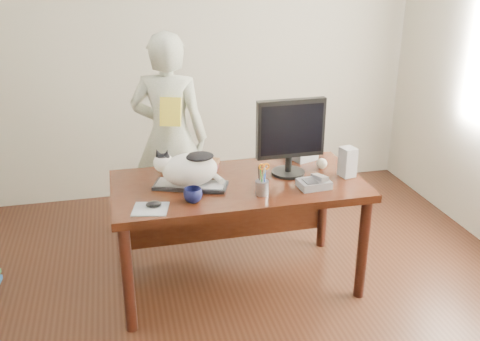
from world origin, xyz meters
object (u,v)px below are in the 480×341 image
object	(u,v)px
baseball	(322,164)
calculator	(300,154)
person	(170,137)
mouse	(154,204)
cat	(188,168)
pen_cup	(262,186)
speaker	(348,162)
desk	(235,198)
book_stack	(200,165)
coffee_mug	(193,195)
phone	(315,183)
keyboard	(191,185)
monitor	(291,133)

from	to	relation	value
baseball	calculator	distance (m)	0.24
person	mouse	bearing A→B (deg)	98.04
cat	pen_cup	distance (m)	0.48
speaker	pen_cup	bearing A→B (deg)	-177.51
desk	book_stack	xyz separation A→B (m)	(-0.21, 0.18, 0.19)
coffee_mug	baseball	xyz separation A→B (m)	(0.93, 0.32, -0.01)
pen_cup	cat	bearing A→B (deg)	153.19
coffee_mug	phone	xyz separation A→B (m)	(0.77, 0.03, -0.01)
coffee_mug	mouse	bearing A→B (deg)	-174.55
cat	mouse	world-z (taller)	cat
cat	phone	world-z (taller)	cat
desk	speaker	bearing A→B (deg)	-11.22
keyboard	calculator	xyz separation A→B (m)	(0.84, 0.34, 0.02)
keyboard	baseball	size ratio (longest dim) A/B	6.70
mouse	coffee_mug	distance (m)	0.23
coffee_mug	speaker	world-z (taller)	speaker
keyboard	coffee_mug	world-z (taller)	coffee_mug
keyboard	speaker	world-z (taller)	speaker
monitor	mouse	size ratio (longest dim) A/B	5.08
desk	cat	world-z (taller)	cat
desk	monitor	size ratio (longest dim) A/B	3.13
person	monitor	bearing A→B (deg)	150.03
book_stack	calculator	bearing A→B (deg)	27.88
baseball	desk	bearing A→B (deg)	-178.47
mouse	coffee_mug	world-z (taller)	coffee_mug
baseball	person	bearing A→B (deg)	141.25
coffee_mug	speaker	xyz separation A→B (m)	(1.04, 0.16, 0.05)
monitor	baseball	xyz separation A→B (m)	(0.25, 0.05, -0.25)
mouse	speaker	bearing A→B (deg)	21.05
speaker	person	size ratio (longest dim) A/B	0.12
desk	book_stack	size ratio (longest dim) A/B	5.55
cat	speaker	bearing A→B (deg)	17.51
baseball	cat	bearing A→B (deg)	-173.89
monitor	mouse	distance (m)	1.00
baseball	pen_cup	bearing A→B (deg)	-148.50
speaker	baseball	size ratio (longest dim) A/B	2.70
coffee_mug	phone	size ratio (longest dim) A/B	0.54
phone	cat	bearing A→B (deg)	162.23
cat	calculator	bearing A→B (deg)	42.03
desk	phone	world-z (taller)	phone
cat	book_stack	distance (m)	0.30
cat	mouse	bearing A→B (deg)	-113.60
phone	keyboard	bearing A→B (deg)	162.21
cat	person	bearing A→B (deg)	111.90
mouse	coffee_mug	xyz separation A→B (m)	(0.23, 0.02, 0.02)
pen_cup	speaker	bearing A→B (deg)	13.82
baseball	book_stack	world-z (taller)	book_stack
baseball	phone	bearing A→B (deg)	-119.39
cat	book_stack	world-z (taller)	cat
cat	mouse	xyz separation A→B (m)	(-0.24, -0.24, -0.11)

